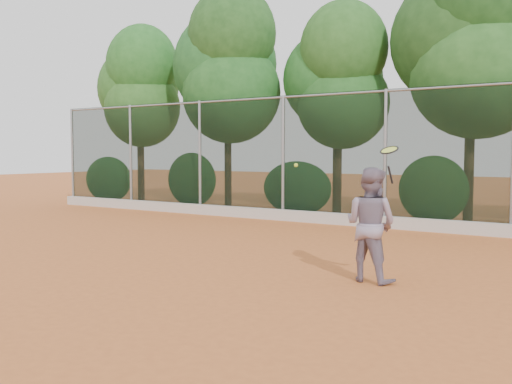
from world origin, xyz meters
The scene contains 7 objects.
ground centered at (0.00, 0.00, 0.00)m, with size 80.00×80.00×0.00m, color #C5652E.
concrete_curb centered at (0.00, 6.82, 0.15)m, with size 24.00×0.20×0.30m, color beige.
tennis_player centered at (2.02, 1.00, 0.84)m, with size 0.82×0.64×1.69m, color gray.
chainlink_fence centered at (0.00, 7.00, 1.86)m, with size 24.09×0.09×3.50m.
foliage_backdrop centered at (-0.55, 8.98, 4.40)m, with size 23.70×3.63×7.55m.
tennis_racket centered at (2.35, 0.84, 1.90)m, with size 0.32×0.31×0.54m.
tennis_ball_in_flight centered at (0.86, 0.81, 1.71)m, with size 0.06×0.06×0.06m.
Camera 1 is at (5.16, -6.91, 1.91)m, focal length 40.00 mm.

